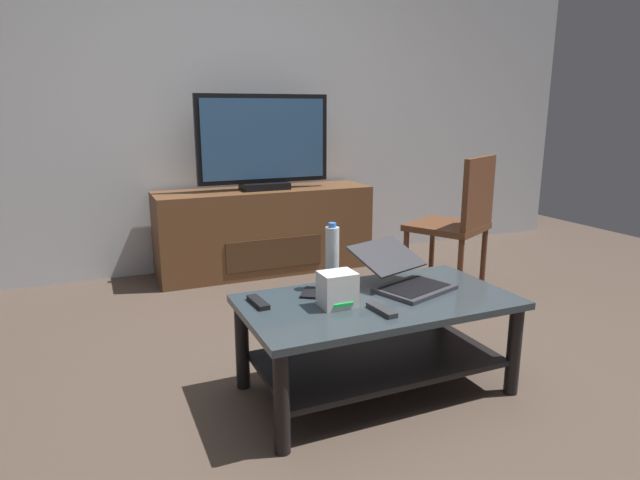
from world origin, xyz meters
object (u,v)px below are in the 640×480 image
media_cabinet (265,230)px  tv_remote (382,310)px  dining_chair (459,219)px  television (264,144)px  router_box (337,289)px  cell_phone (311,293)px  laptop (403,275)px  soundbar_remote (258,302)px  coffee_table (377,328)px  water_bottle_near (332,257)px

media_cabinet → tv_remote: media_cabinet is taller
media_cabinet → dining_chair: dining_chair is taller
media_cabinet → television: 0.64m
router_box → cell_phone: router_box is taller
laptop → tv_remote: laptop is taller
router_box → soundbar_remote: (-0.29, 0.15, -0.06)m
dining_chair → cell_phone: dining_chair is taller
television → soundbar_remote: size_ratio=6.15×
laptop → tv_remote: size_ratio=2.98×
coffee_table → media_cabinet: (0.12, 1.94, 0.02)m
media_cabinet → laptop: size_ratio=3.37×
media_cabinet → cell_phone: size_ratio=11.45×
dining_chair → router_box: (-1.29, -0.89, -0.02)m
television → cell_phone: size_ratio=7.03×
water_bottle_near → cell_phone: (-0.12, -0.03, -0.14)m
router_box → tv_remote: 0.20m
dining_chair → router_box: size_ratio=6.42×
laptop → router_box: bearing=-165.0°
media_cabinet → cell_phone: media_cabinet is taller
media_cabinet → television: bearing=-90.0°
laptop → cell_phone: (-0.42, 0.08, -0.05)m
television → cell_phone: (-0.36, -1.74, -0.53)m
coffee_table → water_bottle_near: size_ratio=3.84×
television → water_bottle_near: (-0.24, -1.71, -0.39)m
coffee_table → television: 2.03m
tv_remote → soundbar_remote: same height
coffee_table → router_box: bearing=-177.0°
laptop → water_bottle_near: (-0.30, 0.11, 0.09)m
television → tv_remote: 2.13m
dining_chair → soundbar_remote: dining_chair is taller
water_bottle_near → tv_remote: size_ratio=1.87×
laptop → cell_phone: laptop is taller
soundbar_remote → cell_phone: bearing=5.0°
coffee_table → soundbar_remote: (-0.49, 0.14, 0.14)m
dining_chair → tv_remote: bearing=-138.5°
coffee_table → tv_remote: size_ratio=7.20×
cell_phone → tv_remote: (0.17, -0.32, 0.01)m
media_cabinet → cell_phone: 1.80m
coffee_table → media_cabinet: size_ratio=0.72×
coffee_table → cell_phone: 0.32m
router_box → television: bearing=80.7°
laptop → soundbar_remote: size_ratio=2.98×
soundbar_remote → dining_chair: bearing=21.4°
coffee_table → laptop: (0.18, 0.09, 0.19)m
tv_remote → soundbar_remote: size_ratio=1.00×
dining_chair → water_bottle_near: (-1.21, -0.68, 0.05)m
media_cabinet → soundbar_remote: media_cabinet is taller
laptop → cell_phone: bearing=168.7°
media_cabinet → water_bottle_near: (-0.24, -1.73, 0.25)m
television → laptop: 1.89m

